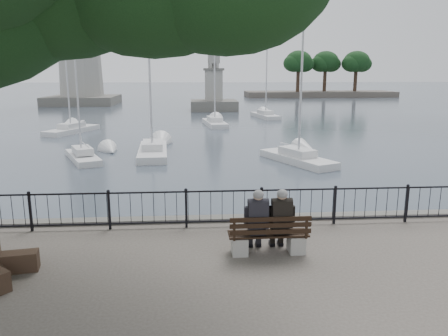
{
  "coord_description": "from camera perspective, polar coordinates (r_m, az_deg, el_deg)",
  "views": [
    {
      "loc": [
        -0.78,
        -8.54,
        4.05
      ],
      "look_at": [
        0.0,
        2.5,
        1.6
      ],
      "focal_mm": 35.0,
      "sensor_mm": 36.0,
      "label": 1
    }
  ],
  "objects": [
    {
      "name": "harbor",
      "position": [
        12.43,
        -0.17,
        -8.99
      ],
      "size": [
        260.0,
        260.0,
        1.2
      ],
      "color": "#51504C",
      "rests_on": "ground"
    },
    {
      "name": "railing",
      "position": [
        11.6,
        0.0,
        -5.02
      ],
      "size": [
        22.06,
        0.06,
        1.0
      ],
      "color": "black",
      "rests_on": "ground"
    },
    {
      "name": "bench",
      "position": [
        10.05,
        5.83,
        -9.28
      ],
      "size": [
        1.82,
        0.57,
        0.96
      ],
      "color": "gray",
      "rests_on": "ground"
    },
    {
      "name": "person_left",
      "position": [
        9.98,
        4.32,
        -7.19
      ],
      "size": [
        0.45,
        0.75,
        1.52
      ],
      "color": "black",
      "rests_on": "ground"
    },
    {
      "name": "person_right",
      "position": [
        10.07,
        7.33,
        -7.06
      ],
      "size": [
        0.45,
        0.75,
        1.52
      ],
      "color": "black",
      "rests_on": "ground"
    },
    {
      "name": "lighthouse",
      "position": [
        73.09,
        -18.65,
        18.49
      ],
      "size": [
        10.46,
        10.46,
        31.85
      ],
      "color": "#51504C",
      "rests_on": "ground"
    },
    {
      "name": "lion_monument",
      "position": [
        58.6,
        -1.35,
        9.76
      ],
      "size": [
        6.1,
        6.1,
        8.97
      ],
      "color": "#51504C",
      "rests_on": "ground"
    },
    {
      "name": "sailboat_a",
      "position": [
        26.57,
        -17.96,
        1.55
      ],
      "size": [
        3.03,
        4.75,
        8.66
      ],
      "color": "silver",
      "rests_on": "ground"
    },
    {
      "name": "sailboat_b",
      "position": [
        27.21,
        -9.28,
        2.35
      ],
      "size": [
        2.06,
        6.14,
        12.09
      ],
      "color": "silver",
      "rests_on": "ground"
    },
    {
      "name": "sailboat_c",
      "position": [
        25.04,
        9.55,
        1.46
      ],
      "size": [
        3.64,
        5.56,
        11.36
      ],
      "color": "silver",
      "rests_on": "ground"
    },
    {
      "name": "sailboat_e",
      "position": [
        38.97,
        -19.26,
        4.93
      ],
      "size": [
        3.71,
        5.85,
        13.77
      ],
      "color": "silver",
      "rests_on": "ground"
    },
    {
      "name": "sailboat_f",
      "position": [
        41.87,
        -1.22,
        6.06
      ],
      "size": [
        2.33,
        5.99,
        12.7
      ],
      "color": "silver",
      "rests_on": "ground"
    },
    {
      "name": "sailboat_g",
      "position": [
        49.15,
        5.4,
        6.93
      ],
      "size": [
        2.64,
        6.05,
        11.5
      ],
      "color": "silver",
      "rests_on": "ground"
    },
    {
      "name": "far_shore",
      "position": [
        91.85,
        12.86,
        11.54
      ],
      "size": [
        30.0,
        8.6,
        9.18
      ],
      "color": "#48433D",
      "rests_on": "ground"
    }
  ]
}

